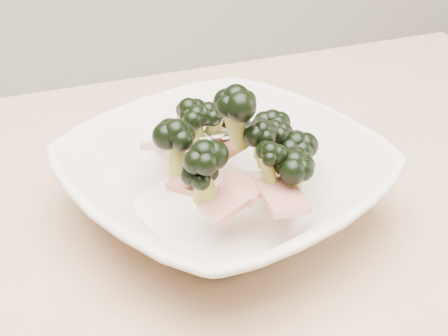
% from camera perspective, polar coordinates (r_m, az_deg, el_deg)
% --- Properties ---
extents(broccoli_dish, '(0.36, 0.36, 0.13)m').
position_cam_1_polar(broccoli_dish, '(0.58, 0.18, -0.81)').
color(broccoli_dish, beige).
rests_on(broccoli_dish, dining_table).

